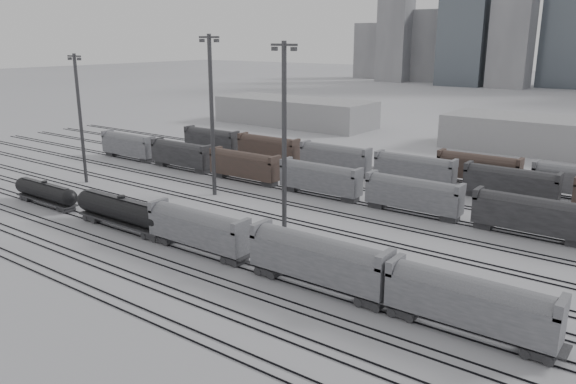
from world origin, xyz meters
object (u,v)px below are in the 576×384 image
Objects in this scene: tank_car_b at (122,211)px; hopper_car_b at (318,258)px; light_mast_a at (80,116)px; tank_car_a at (45,192)px; light_mast_c at (284,134)px; hopper_car_a at (198,227)px; hopper_car_c at (470,301)px.

hopper_car_b is (33.01, -0.00, 0.91)m from tank_car_b.
tank_car_b is 31.86m from light_mast_a.
hopper_car_b is 62.49m from light_mast_a.
hopper_car_b reaches higher than tank_car_a.
light_mast_c is at bearing 0.22° from light_mast_a.
tank_car_b is 33.02m from hopper_car_b.
light_mast_a is (-42.48, 12.75, 9.11)m from hopper_car_a.
tank_car_a is 18.16m from light_mast_a.
light_mast_a is (-76.87, 12.75, 9.02)m from hopper_car_c.
tank_car_a is 34.56m from hopper_car_a.
light_mast_a is at bearing 170.58° from hopper_car_c.
tank_car_a is at bearing 180.00° from hopper_car_b.
tank_car_a is at bearing 180.00° from hopper_car_c.
hopper_car_b is at bearing -180.00° from hopper_car_c.
hopper_car_c is (34.40, 0.00, 0.09)m from hopper_car_a.
hopper_car_a is 0.92× the size of hopper_car_b.
hopper_car_a is at bearing -16.70° from light_mast_a.
hopper_car_a is 0.97× the size of hopper_car_c.
light_mast_a is 46.32m from light_mast_c.
hopper_car_a is at bearing 0.00° from tank_car_b.
tank_car_b is 49.35m from hopper_car_c.
hopper_car_b is 1.06× the size of hopper_car_c.
tank_car_a is 1.03× the size of hopper_car_a.
light_mast_a reaches higher than tank_car_b.
light_mast_c reaches higher than tank_car_a.
tank_car_a is 68.95m from hopper_car_c.
hopper_car_c is (49.34, 0.00, 0.71)m from tank_car_b.
hopper_car_a is (14.95, 0.00, 0.62)m from tank_car_b.
hopper_car_b is 16.33m from hopper_car_c.
light_mast_c is (46.30, 0.18, 1.24)m from light_mast_a.
light_mast_c reaches higher than hopper_car_c.
tank_car_b is at bearing 180.00° from hopper_car_c.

